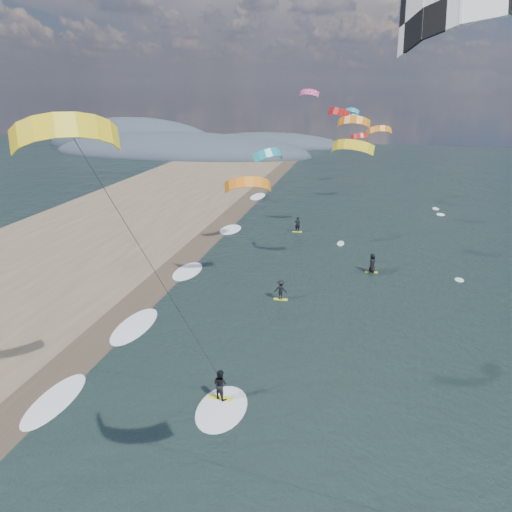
# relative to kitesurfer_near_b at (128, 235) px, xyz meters

# --- Properties ---
(wet_sand_strip) EXTENTS (3.00, 240.00, 0.00)m
(wet_sand_strip) POSITION_rel_kitesurfer_near_b_xyz_m (-7.54, 6.16, -10.40)
(wet_sand_strip) COLOR #382D23
(wet_sand_strip) RESTS_ON ground
(coastal_hills) EXTENTS (80.00, 41.00, 15.00)m
(coastal_hills) POSITION_rel_kitesurfer_near_b_xyz_m (-40.38, 104.02, -10.41)
(coastal_hills) COLOR #3D4756
(coastal_hills) RESTS_ON ground
(kitesurfer_near_b) EXTENTS (7.13, 9.08, 15.77)m
(kitesurfer_near_b) POSITION_rel_kitesurfer_near_b_xyz_m (0.00, 0.00, 0.00)
(kitesurfer_near_b) COLOR yellow
(kitesurfer_near_b) RESTS_ON ground
(far_kitesurfers) EXTENTS (9.54, 19.62, 1.83)m
(far_kitesurfers) POSITION_rel_kitesurfer_near_b_xyz_m (5.39, 24.84, -9.54)
(far_kitesurfers) COLOR yellow
(far_kitesurfers) RESTS_ON ground
(bg_kite_field) EXTENTS (14.35, 67.11, 8.08)m
(bg_kite_field) POSITION_rel_kitesurfer_near_b_xyz_m (4.98, 47.74, 0.69)
(bg_kite_field) COLOR teal
(bg_kite_field) RESTS_ON ground
(shoreline_surf) EXTENTS (2.40, 79.40, 0.11)m
(shoreline_surf) POSITION_rel_kitesurfer_near_b_xyz_m (-6.34, 10.91, -10.41)
(shoreline_surf) COLOR white
(shoreline_surf) RESTS_ON ground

